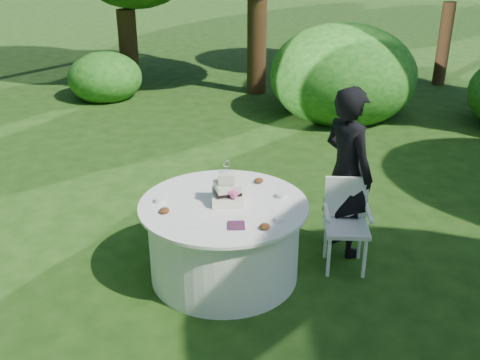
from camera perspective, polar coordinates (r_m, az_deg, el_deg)
name	(u,v)px	position (r m, az deg, el deg)	size (l,w,h in m)	color
ground	(225,274)	(5.52, -1.58, -9.55)	(80.00, 80.00, 0.00)	#17350E
napkins	(237,225)	(4.74, -0.35, -4.64)	(0.14, 0.14, 0.02)	#4E213F
feather_plume	(191,226)	(4.76, -4.99, -4.63)	(0.48, 0.07, 0.01)	white
guest	(347,172)	(5.63, 10.84, 0.80)	(0.63, 0.42, 1.74)	black
table	(224,239)	(5.31, -1.63, -6.06)	(1.56, 1.56, 0.77)	white
cake	(227,191)	(5.09, -1.30, -1.16)	(0.28, 0.29, 0.42)	white
chair	(346,217)	(5.52, 10.72, -3.71)	(0.47, 0.46, 0.89)	silver
votives	(240,205)	(5.06, 0.03, -2.51)	(1.22, 0.57, 0.04)	white
petal_cups	(230,204)	(5.05, -1.04, -2.50)	(0.97, 1.02, 0.05)	#562D16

